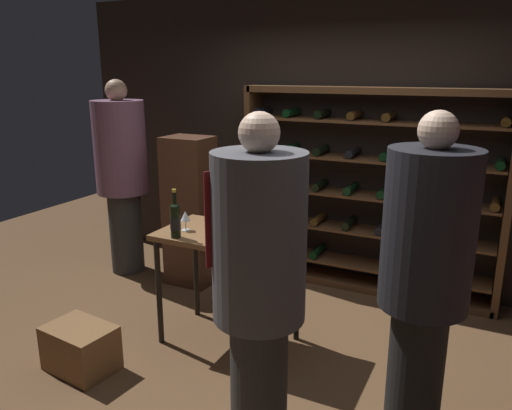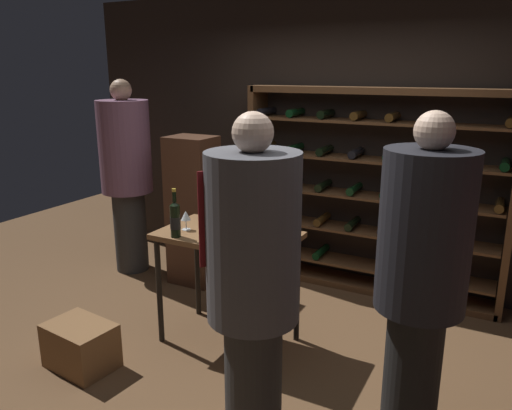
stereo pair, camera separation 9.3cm
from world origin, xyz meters
TOP-DOWN VIEW (x-y plane):
  - ground_plane at (0.00, 0.00)m, footprint 9.58×9.58m
  - back_wall at (0.00, 1.79)m, footprint 5.99×0.10m
  - wine_rack at (0.30, 1.58)m, footprint 2.44×0.32m
  - tasting_table at (-0.36, 0.12)m, footprint 1.03×0.61m
  - person_host_in_suit at (0.35, -0.80)m, footprint 0.48×0.48m
  - person_guest_blue_shirt at (-2.03, 0.89)m, footprint 0.52×0.52m
  - person_guest_khaki at (1.10, -0.28)m, footprint 0.48×0.48m
  - wine_crate at (-1.11, -0.69)m, footprint 0.51×0.39m
  - display_cabinet at (-1.25, 0.95)m, footprint 0.44×0.36m
  - wine_bottle_gold_foil at (-0.23, 0.35)m, footprint 0.09×0.09m
  - wine_bottle_amber_reserve at (-0.65, -0.13)m, footprint 0.08×0.08m
  - wine_bottle_red_label at (-0.35, -0.11)m, footprint 0.08×0.08m
  - wine_glass_stemmed_right at (-0.68, 0.04)m, footprint 0.07×0.07m

SIDE VIEW (x-z plane):
  - ground_plane at x=0.00m, z-range 0.00..0.00m
  - wine_crate at x=-1.11m, z-range 0.00..0.33m
  - display_cabinet at x=-1.25m, z-range 0.00..1.46m
  - tasting_table at x=-0.36m, z-range 0.33..1.22m
  - wine_rack at x=0.30m, z-range 0.00..1.92m
  - wine_glass_stemmed_right at x=-0.68m, z-range 0.92..1.07m
  - wine_bottle_gold_foil at x=-0.23m, z-range 0.84..1.20m
  - wine_bottle_red_label at x=-0.35m, z-range 0.84..1.20m
  - wine_bottle_amber_reserve at x=-0.65m, z-range 0.84..1.21m
  - person_guest_khaki at x=1.10m, z-range 0.09..1.97m
  - person_host_in_suit at x=0.35m, z-range 0.09..1.97m
  - person_guest_blue_shirt at x=-2.03m, z-range 0.10..2.08m
  - back_wall at x=0.00m, z-range 0.00..2.82m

